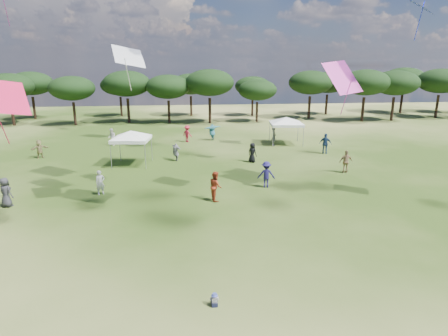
{
  "coord_description": "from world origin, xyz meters",
  "views": [
    {
      "loc": [
        -0.98,
        -9.57,
        7.99
      ],
      "look_at": [
        0.84,
        6.0,
        3.7
      ],
      "focal_mm": 30.0,
      "sensor_mm": 36.0,
      "label": 1
    }
  ],
  "objects": [
    {
      "name": "toddler",
      "position": [
        -0.0,
        1.58,
        0.22
      ],
      "size": [
        0.32,
        0.36,
        0.48
      ],
      "rotation": [
        0.0,
        0.0,
        0.02
      ],
      "color": "black",
      "rests_on": "ground"
    },
    {
      "name": "tent_left",
      "position": [
        -5.05,
        21.42,
        2.74
      ],
      "size": [
        5.87,
        5.87,
        3.16
      ],
      "rotation": [
        0.0,
        0.0,
        -0.12
      ],
      "color": "gray",
      "rests_on": "ground"
    },
    {
      "name": "tent_right",
      "position": [
        9.98,
        28.22,
        2.71
      ],
      "size": [
        6.55,
        6.55,
        3.14
      ],
      "rotation": [
        0.0,
        0.0,
        -0.13
      ],
      "color": "gray",
      "rests_on": "ground"
    },
    {
      "name": "tree_line",
      "position": [
        2.39,
        47.41,
        5.42
      ],
      "size": [
        108.78,
        17.63,
        7.77
      ],
      "color": "black",
      "rests_on": "ground"
    },
    {
      "name": "festival_crowd",
      "position": [
        -0.88,
        22.55,
        0.88
      ],
      "size": [
        28.31,
        20.61,
        1.91
      ],
      "color": "navy",
      "rests_on": "ground"
    }
  ]
}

